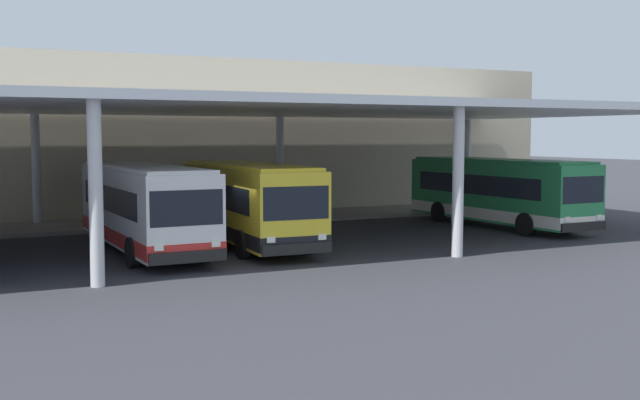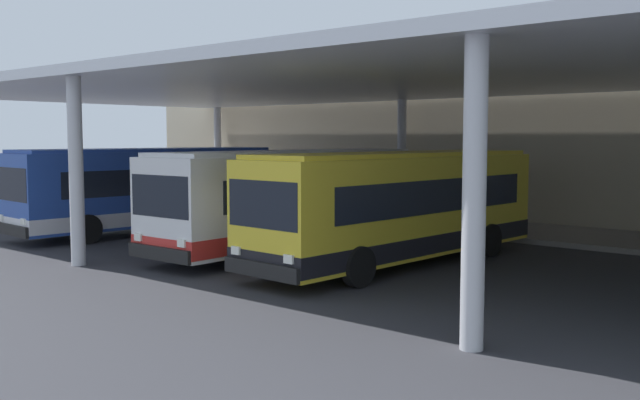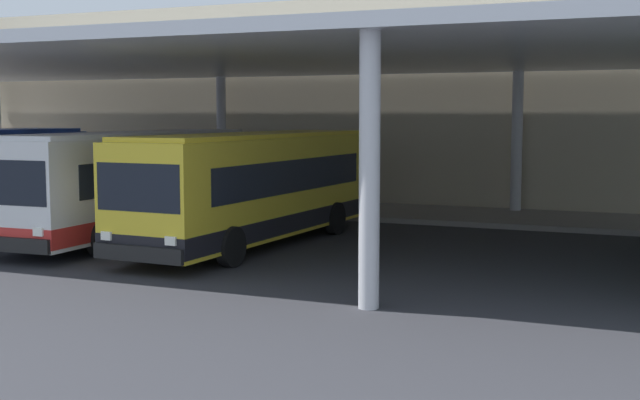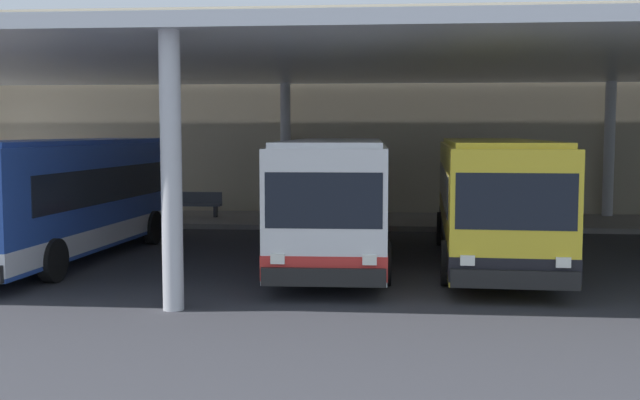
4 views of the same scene
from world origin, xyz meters
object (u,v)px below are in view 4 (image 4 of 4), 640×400
(bench_waiting, at_px, (198,204))
(trash_bin, at_px, (134,204))
(bus_nearest_bay, at_px, (68,197))
(bus_second_bay, at_px, (336,198))
(bus_middle_bay, at_px, (493,199))

(bench_waiting, relative_size, trash_bin, 1.84)
(bus_nearest_bay, bearing_deg, bus_second_bay, 1.91)
(bench_waiting, bearing_deg, bus_second_bay, -55.37)
(bus_middle_bay, distance_m, trash_bin, 14.51)
(bus_nearest_bay, height_order, trash_bin, bus_nearest_bay)
(bus_second_bay, xyz_separation_m, bus_middle_bay, (4.04, 0.10, 0.00))
(bus_middle_bay, distance_m, bench_waiting, 12.93)
(bus_second_bay, xyz_separation_m, bench_waiting, (-5.81, 8.41, -0.99))
(bus_second_bay, bearing_deg, trash_bin, 135.61)
(bus_nearest_bay, distance_m, bus_second_bay, 7.14)
(bus_nearest_bay, relative_size, trash_bin, 10.89)
(bus_second_bay, bearing_deg, bus_middle_bay, 1.37)
(bus_middle_bay, relative_size, bench_waiting, 5.91)
(bus_second_bay, relative_size, bus_middle_bay, 1.00)
(trash_bin, bearing_deg, bus_nearest_bay, -83.15)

